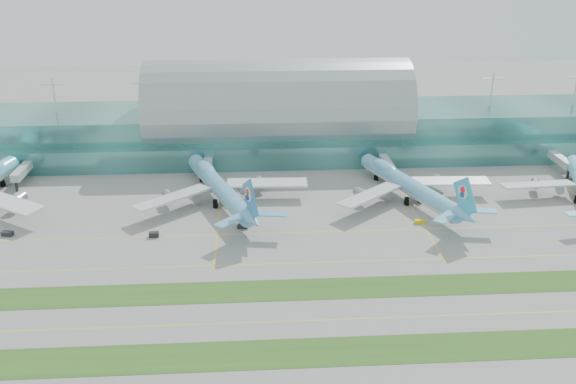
{
  "coord_description": "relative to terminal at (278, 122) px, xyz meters",
  "views": [
    {
      "loc": [
        -13.6,
        -157.76,
        94.6
      ],
      "look_at": [
        0.0,
        55.0,
        9.0
      ],
      "focal_mm": 40.0,
      "sensor_mm": 36.0,
      "label": 1
    }
  ],
  "objects": [
    {
      "name": "grass_strip_far",
      "position": [
        -0.01,
        -126.79,
        -14.19
      ],
      "size": [
        420.0,
        12.0,
        0.08
      ],
      "primitive_type": "cube",
      "color": "#2D591E",
      "rests_on": "ground"
    },
    {
      "name": "grass_strip_near",
      "position": [
        -0.01,
        -156.79,
        -14.19
      ],
      "size": [
        420.0,
        12.0,
        0.08
      ],
      "primitive_type": "cube",
      "color": "#2D591E",
      "rests_on": "ground"
    },
    {
      "name": "taxiline_d",
      "position": [
        -0.01,
        -88.79,
        -14.22
      ],
      "size": [
        420.0,
        0.35,
        0.01
      ],
      "primitive_type": "cube",
      "color": "yellow",
      "rests_on": "ground"
    },
    {
      "name": "airliner_c",
      "position": [
        46.59,
        -62.13,
        -7.81
      ],
      "size": [
        62.76,
        73.04,
        20.8
      ],
      "rotation": [
        0.0,
        0.0,
        0.34
      ],
      "color": "#60ADD4",
      "rests_on": "ground"
    },
    {
      "name": "terminal",
      "position": [
        0.0,
        0.0,
        0.0
      ],
      "size": [
        340.0,
        69.1,
        36.0
      ],
      "color": "#3D7A75",
      "rests_on": "ground"
    },
    {
      "name": "ground",
      "position": [
        -0.01,
        -128.79,
        -14.23
      ],
      "size": [
        700.0,
        700.0,
        0.0
      ],
      "primitive_type": "plane",
      "color": "gray",
      "rests_on": "ground"
    },
    {
      "name": "airliner_b",
      "position": [
        -25.25,
        -60.04,
        -7.62
      ],
      "size": [
        64.51,
        75.11,
        21.42
      ],
      "rotation": [
        0.0,
        0.0,
        0.35
      ],
      "color": "#5FA5D1",
      "rests_on": "ground"
    },
    {
      "name": "taxiline_c",
      "position": [
        -0.01,
        -110.79,
        -14.22
      ],
      "size": [
        420.0,
        0.35,
        0.01
      ],
      "primitive_type": "cube",
      "color": "yellow",
      "rests_on": "ground"
    },
    {
      "name": "gse_e",
      "position": [
        45.93,
        -84.02,
        -13.55
      ],
      "size": [
        3.54,
        1.66,
        1.36
      ],
      "primitive_type": "cube",
      "rotation": [
        0.0,
        0.0,
        -0.01
      ],
      "color": "gold",
      "rests_on": "ground"
    },
    {
      "name": "gse_b",
      "position": [
        -95.95,
        -85.01,
        -13.43
      ],
      "size": [
        4.05,
        2.71,
        1.59
      ],
      "primitive_type": "cube",
      "rotation": [
        0.0,
        0.0,
        -0.21
      ],
      "color": "black",
      "rests_on": "ground"
    },
    {
      "name": "taxiline_b",
      "position": [
        -0.01,
        -142.79,
        -14.22
      ],
      "size": [
        420.0,
        0.35,
        0.01
      ],
      "primitive_type": "cube",
      "color": "yellow",
      "rests_on": "ground"
    },
    {
      "name": "gse_f",
      "position": [
        59.28,
        -82.68,
        -13.49
      ],
      "size": [
        3.68,
        1.99,
        1.48
      ],
      "primitive_type": "cube",
      "rotation": [
        0.0,
        0.0,
        0.08
      ],
      "color": "black",
      "rests_on": "ground"
    },
    {
      "name": "gse_d",
      "position": [
        -16.45,
        -84.07,
        -13.53
      ],
      "size": [
        3.85,
        2.39,
        1.39
      ],
      "primitive_type": "cube",
      "rotation": [
        0.0,
        0.0,
        -0.12
      ],
      "color": "black",
      "rests_on": "ground"
    },
    {
      "name": "gse_c",
      "position": [
        -46.31,
        -89.03,
        -13.37
      ],
      "size": [
        3.33,
        2.11,
        1.72
      ],
      "primitive_type": "cube",
      "rotation": [
        0.0,
        0.0,
        0.05
      ],
      "color": "black",
      "rests_on": "ground"
    }
  ]
}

